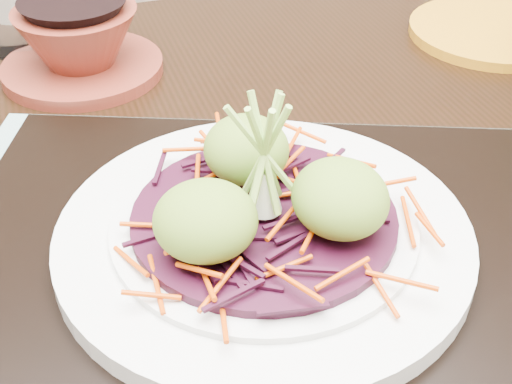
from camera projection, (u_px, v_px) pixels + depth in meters
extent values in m
cube|color=black|center=(197.00, 226.00, 0.57)|extent=(1.31, 0.91, 0.04)
cube|color=black|center=(480.00, 207.00, 1.23)|extent=(0.07, 0.07, 0.75)
cube|color=#81A69E|center=(263.00, 268.00, 0.49)|extent=(0.59, 0.52, 0.00)
cube|color=black|center=(264.00, 255.00, 0.49)|extent=(0.51, 0.44, 0.02)
cylinder|color=silver|center=(264.00, 236.00, 0.48)|extent=(0.28, 0.28, 0.01)
cylinder|color=silver|center=(264.00, 225.00, 0.47)|extent=(0.20, 0.20, 0.01)
cylinder|color=#340A1E|center=(264.00, 218.00, 0.47)|extent=(0.18, 0.18, 0.01)
ellipsoid|color=olive|center=(206.00, 221.00, 0.43)|extent=(0.07, 0.07, 0.05)
ellipsoid|color=olive|center=(340.00, 198.00, 0.44)|extent=(0.07, 0.07, 0.05)
ellipsoid|color=olive|center=(247.00, 150.00, 0.49)|extent=(0.07, 0.07, 0.05)
cylinder|color=white|center=(17.00, 5.00, 0.75)|extent=(0.09, 0.09, 0.10)
cylinder|color=maroon|center=(83.00, 68.00, 0.73)|extent=(0.18, 0.18, 0.01)
cylinder|color=#B87614|center=(492.00, 31.00, 0.80)|extent=(0.20, 0.20, 0.01)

